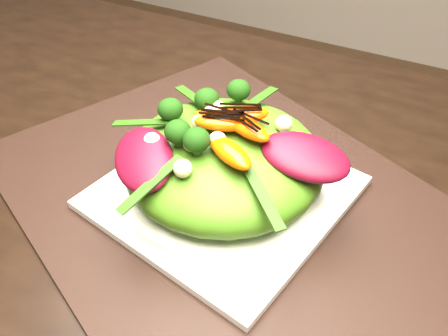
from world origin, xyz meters
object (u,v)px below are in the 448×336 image
at_px(placemat, 224,196).
at_px(lettuce_mound, 224,160).
at_px(dining_table, 126,199).
at_px(plate_base, 224,192).
at_px(orange_segment, 220,115).
at_px(salad_bowl, 224,183).

xyz_separation_m(placemat, lettuce_mound, (0.00, 0.00, 0.06)).
bearing_deg(dining_table, lettuce_mound, 19.25).
distance_m(plate_base, orange_segment, 0.10).
distance_m(dining_table, salad_bowl, 0.13).
xyz_separation_m(dining_table, lettuce_mound, (0.12, 0.04, 0.08)).
xyz_separation_m(salad_bowl, lettuce_mound, (-0.00, 0.00, 0.04)).
relative_size(plate_base, orange_segment, 4.16).
distance_m(placemat, salad_bowl, 0.02).
distance_m(placemat, lettuce_mound, 0.06).
height_order(plate_base, salad_bowl, salad_bowl).
bearing_deg(lettuce_mound, salad_bowl, 0.00).
bearing_deg(placemat, salad_bowl, 0.00).
bearing_deg(plate_base, dining_table, -160.75).
distance_m(dining_table, lettuce_mound, 0.14).
bearing_deg(dining_table, plate_base, 19.25).
bearing_deg(dining_table, salad_bowl, 19.25).
relative_size(dining_table, orange_segment, 26.33).
relative_size(plate_base, salad_bowl, 1.08).
bearing_deg(plate_base, lettuce_mound, 180.00).
distance_m(plate_base, salad_bowl, 0.01).
xyz_separation_m(lettuce_mound, orange_segment, (-0.01, 0.02, 0.05)).
height_order(dining_table, plate_base, dining_table).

